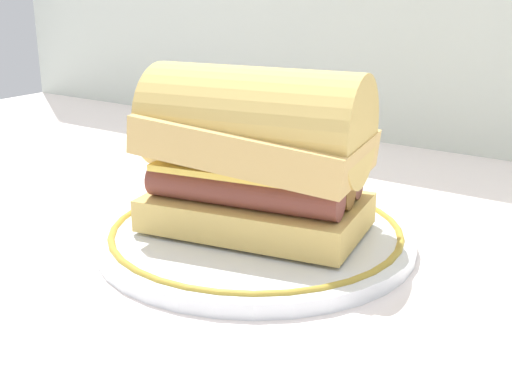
# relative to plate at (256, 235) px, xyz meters

# --- Properties ---
(ground_plane) EXTENTS (1.50, 1.50, 0.00)m
(ground_plane) POSITION_rel_plate_xyz_m (-0.01, -0.04, -0.01)
(ground_plane) COLOR white
(plate) EXTENTS (0.26, 0.26, 0.01)m
(plate) POSITION_rel_plate_xyz_m (0.00, 0.00, 0.00)
(plate) COLOR white
(plate) RESTS_ON ground_plane
(sausage_sandwich) EXTENTS (0.19, 0.13, 0.13)m
(sausage_sandwich) POSITION_rel_plate_xyz_m (0.00, -0.00, 0.07)
(sausage_sandwich) COLOR #D9B662
(sausage_sandwich) RESTS_ON plate
(butter_knife) EXTENTS (0.15, 0.10, 0.01)m
(butter_knife) POSITION_rel_plate_xyz_m (-0.10, 0.14, -0.00)
(butter_knife) COLOR silver
(butter_knife) RESTS_ON ground_plane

